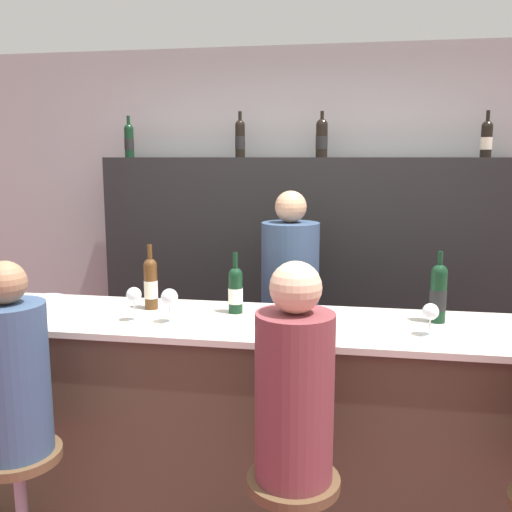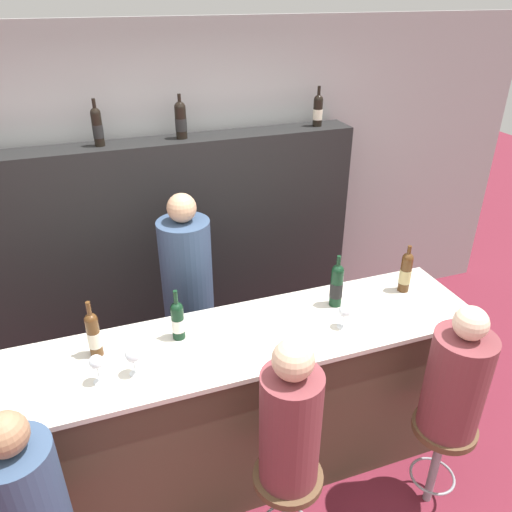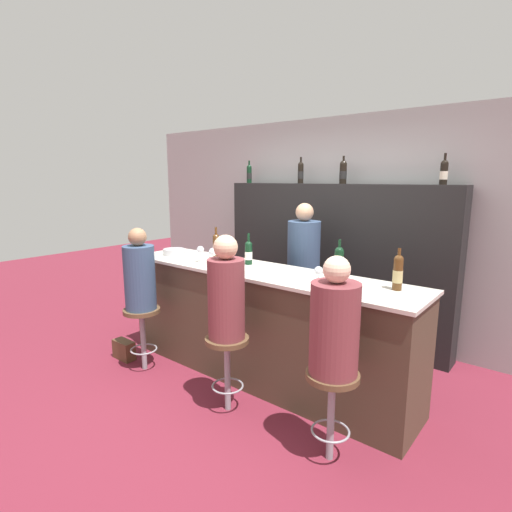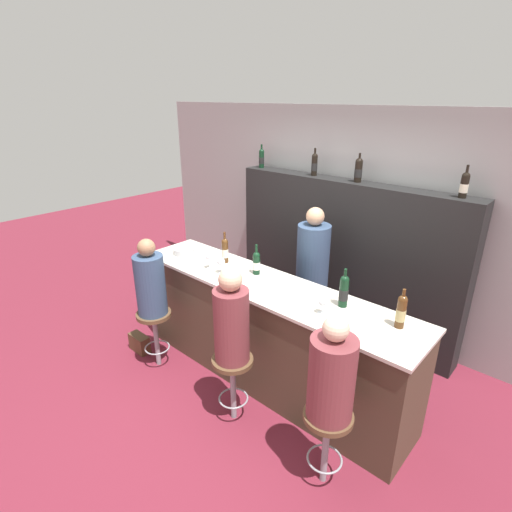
# 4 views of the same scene
# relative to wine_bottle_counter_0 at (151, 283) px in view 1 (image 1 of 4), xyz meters

# --- Properties ---
(wall_back) EXTENTS (6.40, 0.05, 2.60)m
(wall_back) POSITION_rel_wine_bottle_counter_0_xyz_m (0.67, 1.48, 0.10)
(wall_back) COLOR #9E9E9E
(wall_back) RESTS_ON ground_plane
(bar_counter) EXTENTS (3.01, 0.66, 1.06)m
(bar_counter) POSITION_rel_wine_bottle_counter_0_xyz_m (0.67, -0.12, -0.66)
(bar_counter) COLOR #473828
(bar_counter) RESTS_ON ground_plane
(back_bar_cabinet) EXTENTS (2.82, 0.28, 1.83)m
(back_bar_cabinet) POSITION_rel_wine_bottle_counter_0_xyz_m (0.67, 1.25, -0.28)
(back_bar_cabinet) COLOR black
(back_bar_cabinet) RESTS_ON ground_plane
(wine_bottle_counter_0) EXTENTS (0.07, 0.07, 0.33)m
(wine_bottle_counter_0) POSITION_rel_wine_bottle_counter_0_xyz_m (0.00, 0.00, 0.00)
(wine_bottle_counter_0) COLOR #4C2D14
(wine_bottle_counter_0) RESTS_ON bar_counter
(wine_bottle_counter_1) EXTENTS (0.07, 0.07, 0.30)m
(wine_bottle_counter_1) POSITION_rel_wine_bottle_counter_0_xyz_m (0.44, 0.00, -0.02)
(wine_bottle_counter_1) COLOR black
(wine_bottle_counter_1) RESTS_ON bar_counter
(wine_bottle_counter_2) EXTENTS (0.08, 0.08, 0.34)m
(wine_bottle_counter_2) POSITION_rel_wine_bottle_counter_0_xyz_m (1.41, 0.00, 0.01)
(wine_bottle_counter_2) COLOR black
(wine_bottle_counter_2) RESTS_ON bar_counter
(wine_bottle_backbar_0) EXTENTS (0.07, 0.07, 0.29)m
(wine_bottle_backbar_0) POSITION_rel_wine_bottle_counter_0_xyz_m (-0.59, 1.25, 0.75)
(wine_bottle_backbar_0) COLOR black
(wine_bottle_backbar_0) RESTS_ON back_bar_cabinet
(wine_bottle_backbar_1) EXTENTS (0.07, 0.07, 0.31)m
(wine_bottle_backbar_1) POSITION_rel_wine_bottle_counter_0_xyz_m (0.22, 1.25, 0.76)
(wine_bottle_backbar_1) COLOR black
(wine_bottle_backbar_1) RESTS_ON back_bar_cabinet
(wine_bottle_backbar_2) EXTENTS (0.08, 0.08, 0.31)m
(wine_bottle_backbar_2) POSITION_rel_wine_bottle_counter_0_xyz_m (0.78, 1.25, 0.76)
(wine_bottle_backbar_2) COLOR black
(wine_bottle_backbar_2) RESTS_ON back_bar_cabinet
(wine_bottle_backbar_3) EXTENTS (0.07, 0.07, 0.30)m
(wine_bottle_backbar_3) POSITION_rel_wine_bottle_counter_0_xyz_m (1.84, 1.25, 0.75)
(wine_bottle_backbar_3) COLOR black
(wine_bottle_backbar_3) RESTS_ON back_bar_cabinet
(wine_glass_0) EXTENTS (0.07, 0.07, 0.16)m
(wine_glass_0) POSITION_rel_wine_bottle_counter_0_xyz_m (-0.00, -0.22, -0.01)
(wine_glass_0) COLOR silver
(wine_glass_0) RESTS_ON bar_counter
(wine_glass_1) EXTENTS (0.08, 0.08, 0.16)m
(wine_glass_1) POSITION_rel_wine_bottle_counter_0_xyz_m (0.17, -0.22, -0.02)
(wine_glass_1) COLOR silver
(wine_glass_1) RESTS_ON bar_counter
(wine_glass_2) EXTENTS (0.07, 0.07, 0.14)m
(wine_glass_2) POSITION_rel_wine_bottle_counter_0_xyz_m (1.34, -0.22, -0.03)
(wine_glass_2) COLOR silver
(wine_glass_2) RESTS_ON bar_counter
(metal_bowl) EXTENTS (0.23, 0.23, 0.07)m
(metal_bowl) POSITION_rel_wine_bottle_counter_0_xyz_m (-0.51, -0.14, -0.10)
(metal_bowl) COLOR #B7B7BC
(metal_bowl) RESTS_ON bar_counter
(bar_stool_left) EXTENTS (0.36, 0.36, 0.63)m
(bar_stool_left) POSITION_rel_wine_bottle_counter_0_xyz_m (-0.33, -0.71, -0.71)
(bar_stool_left) COLOR gray
(bar_stool_left) RESTS_ON ground_plane
(guest_seated_left) EXTENTS (0.30, 0.30, 0.80)m
(guest_seated_left) POSITION_rel_wine_bottle_counter_0_xyz_m (-0.33, -0.71, -0.22)
(guest_seated_left) COLOR #334766
(guest_seated_left) RESTS_ON bar_stool_left
(bar_stool_middle) EXTENTS (0.36, 0.36, 0.63)m
(bar_stool_middle) POSITION_rel_wine_bottle_counter_0_xyz_m (0.81, -0.71, -0.71)
(bar_stool_middle) COLOR gray
(bar_stool_middle) RESTS_ON ground_plane
(guest_seated_middle) EXTENTS (0.29, 0.29, 0.83)m
(guest_seated_middle) POSITION_rel_wine_bottle_counter_0_xyz_m (0.81, -0.71, -0.20)
(guest_seated_middle) COLOR brown
(guest_seated_middle) RESTS_ON bar_stool_middle
(bartender) EXTENTS (0.35, 0.35, 1.63)m
(bartender) POSITION_rel_wine_bottle_counter_0_xyz_m (0.63, 0.69, -0.45)
(bartender) COLOR #334766
(bartender) RESTS_ON ground_plane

